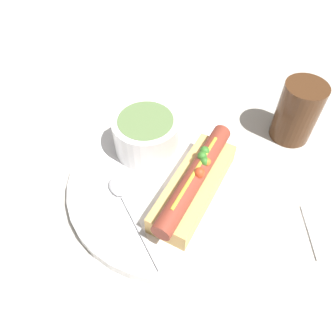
# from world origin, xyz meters

# --- Properties ---
(ground_plane) EXTENTS (4.00, 4.00, 0.00)m
(ground_plane) POSITION_xyz_m (0.00, 0.00, 0.00)
(ground_plane) COLOR #BCB7AD
(dinner_plate) EXTENTS (0.29, 0.29, 0.02)m
(dinner_plate) POSITION_xyz_m (0.00, 0.00, 0.01)
(dinner_plate) COLOR white
(dinner_plate) RESTS_ON ground_plane
(hot_dog) EXTENTS (0.17, 0.14, 0.06)m
(hot_dog) POSITION_xyz_m (0.02, -0.04, 0.04)
(hot_dog) COLOR #DBAD60
(hot_dog) RESTS_ON dinner_plate
(soup_bowl) EXTENTS (0.10, 0.10, 0.06)m
(soup_bowl) POSITION_xyz_m (0.00, 0.07, 0.05)
(soup_bowl) COLOR white
(soup_bowl) RESTS_ON dinner_plate
(spoon) EXTENTS (0.03, 0.16, 0.01)m
(spoon) POSITION_xyz_m (-0.07, -0.00, 0.02)
(spoon) COLOR #B7B7BC
(spoon) RESTS_ON dinner_plate
(drinking_glass) EXTENTS (0.07, 0.07, 0.10)m
(drinking_glass) POSITION_xyz_m (0.24, 0.01, 0.05)
(drinking_glass) COLOR #4C2D19
(drinking_glass) RESTS_ON ground_plane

